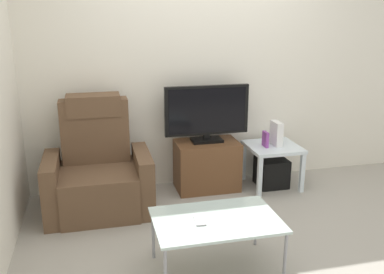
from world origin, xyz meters
The scene contains 11 objects.
ground_plane centered at (0.00, 0.00, 0.00)m, with size 6.40×6.40×0.00m, color #9E998E.
wall_back centered at (0.00, 1.13, 1.30)m, with size 6.40×0.06×2.60m, color silver.
tv_stand centered at (-0.01, 0.86, 0.26)m, with size 0.66×0.42×0.52m.
television centered at (-0.01, 0.88, 0.84)m, with size 0.89×0.20×0.59m.
recliner_armchair centered at (-1.15, 0.63, 0.37)m, with size 0.98×0.78×1.08m.
side_table centered at (0.70, 0.77, 0.39)m, with size 0.54×0.54×0.46m.
subwoofer_box centered at (0.70, 0.77, 0.15)m, with size 0.31×0.31×0.31m, color black.
book_upright centered at (0.60, 0.75, 0.54)m, with size 0.03×0.12×0.16m, color purple.
game_console centered at (0.73, 0.78, 0.59)m, with size 0.07×0.20×0.26m, color white.
coffee_table centered at (-0.35, -0.62, 0.40)m, with size 0.90×0.60×0.42m.
cell_phone centered at (-0.47, -0.63, 0.43)m, with size 0.07×0.15×0.01m, color #B7B7BC.
Camera 1 is at (-1.16, -3.24, 1.85)m, focal length 39.69 mm.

